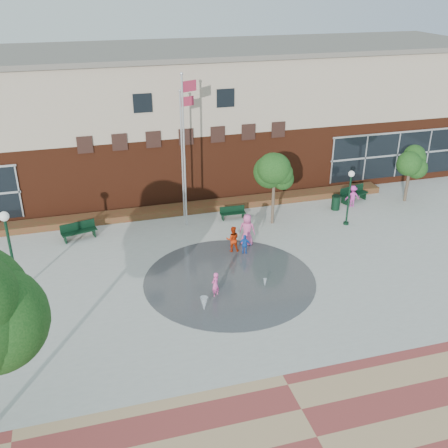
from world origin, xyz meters
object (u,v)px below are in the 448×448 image
object	(u,v)px
flagpole_left	(185,145)
bench_left	(79,234)
trash_can	(336,203)
child_splash	(215,284)
flagpole_right	(183,149)

from	to	relation	value
flagpole_left	bench_left	size ratio (longest dim) A/B	4.37
trash_can	child_splash	bearing A→B (deg)	-142.98
child_splash	flagpole_left	bearing A→B (deg)	-131.30
flagpole_left	trash_can	world-z (taller)	flagpole_left
trash_can	child_splash	world-z (taller)	child_splash
bench_left	trash_can	size ratio (longest dim) A/B	2.15
child_splash	trash_can	bearing A→B (deg)	178.40
bench_left	child_splash	distance (m)	9.67
bench_left	child_splash	world-z (taller)	child_splash
trash_can	child_splash	xyz separation A→B (m)	(-9.90, -7.47, 0.14)
flagpole_left	child_splash	size ratio (longest dim) A/B	7.16
flagpole_right	child_splash	world-z (taller)	flagpole_right
bench_left	trash_can	distance (m)	15.78
flagpole_right	bench_left	xyz separation A→B (m)	(-6.37, -1.48, -4.01)
flagpole_right	bench_left	bearing A→B (deg)	175.38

